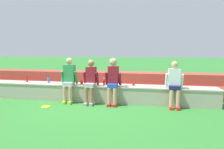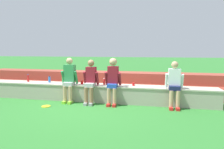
{
  "view_description": "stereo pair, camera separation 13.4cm",
  "coord_description": "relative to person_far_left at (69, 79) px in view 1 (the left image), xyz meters",
  "views": [
    {
      "loc": [
        1.72,
        -5.6,
        1.67
      ],
      "look_at": [
        0.66,
        0.26,
        0.9
      ],
      "focal_mm": 30.12,
      "sensor_mm": 36.0,
      "label": 1
    },
    {
      "loc": [
        1.85,
        -5.58,
        1.67
      ],
      "look_at": [
        0.66,
        0.26,
        0.9
      ],
      "focal_mm": 30.12,
      "sensor_mm": 36.0,
      "label": 2
    }
  ],
  "objects": [
    {
      "name": "brick_bleachers",
      "position": [
        0.68,
        1.73,
        -0.45
      ],
      "size": [
        10.49,
        1.57,
        0.78
      ],
      "color": "brown",
      "rests_on": "ground"
    },
    {
      "name": "plastic_cup_left_end",
      "position": [
        2.03,
        0.31,
        -0.17
      ],
      "size": [
        0.08,
        0.08,
        0.1
      ],
      "primitive_type": "cylinder",
      "color": "red",
      "rests_on": "stone_seating_wall"
    },
    {
      "name": "person_left_of_center",
      "position": [
        0.72,
        -0.01,
        -0.04
      ],
      "size": [
        0.49,
        0.52,
        1.37
      ],
      "color": "#996B4C",
      "rests_on": "ground"
    },
    {
      "name": "ground_plane",
      "position": [
        0.68,
        0.03,
        -0.77
      ],
      "size": [
        80.0,
        80.0,
        0.0
      ],
      "primitive_type": "plane",
      "color": "#2D752D"
    },
    {
      "name": "water_bottle_mid_right",
      "position": [
        -0.89,
        0.34,
        -0.11
      ],
      "size": [
        0.08,
        0.08,
        0.23
      ],
      "color": "blue",
      "rests_on": "stone_seating_wall"
    },
    {
      "name": "person_far_left",
      "position": [
        0.0,
        0.0,
        0.0
      ],
      "size": [
        0.53,
        0.46,
        1.43
      ],
      "color": "tan",
      "rests_on": "ground"
    },
    {
      "name": "water_bottle_mid_left",
      "position": [
        -1.71,
        0.32,
        -0.09
      ],
      "size": [
        0.07,
        0.07,
        0.26
      ],
      "color": "red",
      "rests_on": "stone_seating_wall"
    },
    {
      "name": "water_bottle_near_left",
      "position": [
        1.07,
        0.33,
        -0.12
      ],
      "size": [
        0.07,
        0.07,
        0.21
      ],
      "color": "red",
      "rests_on": "stone_seating_wall"
    },
    {
      "name": "stone_seating_wall",
      "position": [
        0.68,
        0.29,
        -0.48
      ],
      "size": [
        7.79,
        0.57,
        0.55
      ],
      "color": "#A8A08E",
      "rests_on": "ground"
    },
    {
      "name": "frisbee",
      "position": [
        -0.48,
        -0.62,
        -0.76
      ],
      "size": [
        0.26,
        0.26,
        0.02
      ],
      "primitive_type": "cylinder",
      "color": "yellow",
      "rests_on": "ground"
    },
    {
      "name": "person_center",
      "position": [
        1.43,
        -0.01,
        0.01
      ],
      "size": [
        0.5,
        0.5,
        1.43
      ],
      "color": "tan",
      "rests_on": "ground"
    },
    {
      "name": "water_bottle_center_gap",
      "position": [
        -0.38,
        0.34,
        -0.11
      ],
      "size": [
        0.08,
        0.08,
        0.22
      ],
      "color": "green",
      "rests_on": "stone_seating_wall"
    },
    {
      "name": "person_right_of_center",
      "position": [
        3.23,
        0.02,
        -0.04
      ],
      "size": [
        0.51,
        0.5,
        1.35
      ],
      "color": "tan",
      "rests_on": "ground"
    },
    {
      "name": "plastic_cup_right_end",
      "position": [
        0.32,
        0.28,
        -0.16
      ],
      "size": [
        0.09,
        0.09,
        0.11
      ],
      "primitive_type": "cylinder",
      "color": "red",
      "rests_on": "stone_seating_wall"
    }
  ]
}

